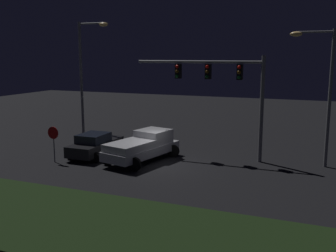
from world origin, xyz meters
TOP-DOWN VIEW (x-y plane):
  - ground_plane at (0.00, 0.00)m, footprint 80.00×80.00m
  - grass_median at (0.00, -8.93)m, footprint 23.66×6.03m
  - pickup_truck at (-1.49, 0.49)m, footprint 3.70×5.71m
  - car_sedan at (-4.94, 0.36)m, footprint 2.48×4.40m
  - traffic_signal_gantry at (2.86, 2.87)m, footprint 8.32×0.56m
  - street_lamp_left at (-7.88, 4.06)m, footprint 2.52×0.44m
  - street_lamp_right at (8.58, 3.23)m, footprint 2.49×0.44m
  - stop_sign at (-6.41, -1.96)m, footprint 0.76×0.08m

SIDE VIEW (x-z plane):
  - ground_plane at x=0.00m, z-range 0.00..0.00m
  - grass_median at x=0.00m, z-range 0.00..0.10m
  - car_sedan at x=-4.94m, z-range -0.02..1.49m
  - pickup_truck at x=-1.49m, z-range 0.10..1.90m
  - stop_sign at x=-6.41m, z-range 0.45..2.68m
  - traffic_signal_gantry at x=2.86m, z-range 1.65..8.15m
  - street_lamp_right at x=8.58m, z-range 1.04..9.00m
  - street_lamp_left at x=-7.88m, z-range 1.08..10.02m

